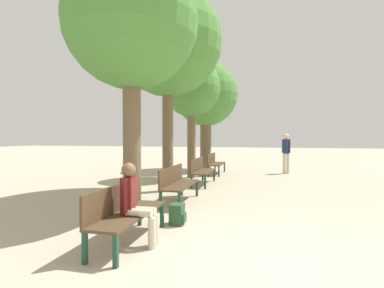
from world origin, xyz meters
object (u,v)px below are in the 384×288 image
Objects in this scene: bench_row_3 at (215,162)px; tree_row_1 at (168,42)px; person_seated at (136,201)px; backpack at (177,214)px; bench_row_2 at (201,169)px; tree_row_2 at (191,89)px; bench_row_0 at (124,209)px; bench_row_1 at (177,182)px; pedestrian_near at (286,151)px; tree_row_3 at (206,95)px; tree_row_0 at (131,24)px.

bench_row_3 is 0.30× the size of tree_row_1.
person_seated is 1.32m from backpack.
bench_row_2 is 0.39× the size of tree_row_2.
bench_row_0 is 2.90m from bench_row_1.
bench_row_2 is at bearing 90.00° from bench_row_1.
pedestrian_near is (3.78, 2.24, -2.53)m from tree_row_2.
tree_row_1 is at bearing -116.07° from bench_row_2.
bench_row_0 is at bearing -107.75° from pedestrian_near.
tree_row_2 is at bearing 90.00° from tree_row_1.
bench_row_0 is 1.27m from backpack.
person_seated is at bearing -88.42° from bench_row_3.
bench_row_1 is 0.35× the size of tree_row_3.
tree_row_2 is at bearing 101.46° from backpack.
bench_row_0 is at bearing -84.44° from tree_row_2.
bench_row_0 is 1.04× the size of pedestrian_near.
tree_row_2 is at bearing 99.15° from bench_row_1.
bench_row_2 is 1.04× the size of pedestrian_near.
tree_row_1 is (-0.00, 2.51, 0.36)m from tree_row_0.
bench_row_1 is at bearing -80.85° from tree_row_2.
tree_row_0 is 8.49m from tree_row_3.
bench_row_2 is 0.33× the size of tree_row_0.
tree_row_0 reaches higher than person_seated.
tree_row_1 is (-0.71, 1.44, 3.96)m from bench_row_1.
pedestrian_near is (3.07, 6.67, 0.49)m from bench_row_1.
bench_row_3 is 3.22m from pedestrian_near.
tree_row_3 is 4.68m from pedestrian_near.
backpack is (1.27, -0.74, -3.94)m from tree_row_0.
person_seated reaches higher than bench_row_2.
bench_row_2 is 1.45× the size of person_seated.
pedestrian_near reaches higher than bench_row_2.
tree_row_3 is (-0.71, 4.50, 3.15)m from bench_row_2.
pedestrian_near is (2.82, 9.67, 0.34)m from person_seated.
tree_row_2 is at bearing 95.56° from bench_row_0.
bench_row_2 is at bearing 96.68° from backpack.
bench_row_1 is at bearing -90.00° from bench_row_2.
tree_row_1 is 4.87× the size of person_seated.
pedestrian_near is (3.78, 5.23, -3.47)m from tree_row_1.
tree_row_1 is 3.47× the size of pedestrian_near.
tree_row_3 is at bearing 90.00° from tree_row_0.
tree_row_2 is (0.00, 2.99, -0.94)m from tree_row_1.
bench_row_2 is 4.89m from pedestrian_near.
tree_row_0 is (-0.71, -3.97, 3.60)m from bench_row_2.
pedestrian_near is at bearing 30.62° from tree_row_2.
backpack is (1.27, -9.22, -3.49)m from tree_row_3.
tree_row_3 reaches higher than bench_row_0.
bench_row_3 is 1.04× the size of pedestrian_near.
tree_row_3 reaches higher than backpack.
bench_row_1 is 1.92m from backpack.
person_seated reaches higher than bench_row_3.
bench_row_2 is at bearing 63.93° from tree_row_1.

